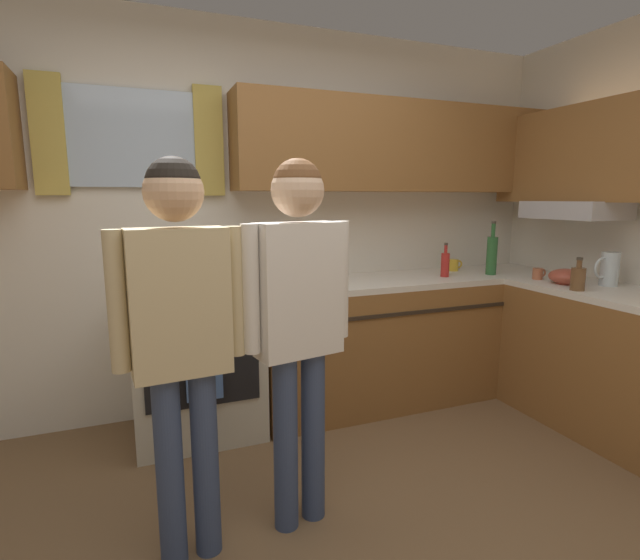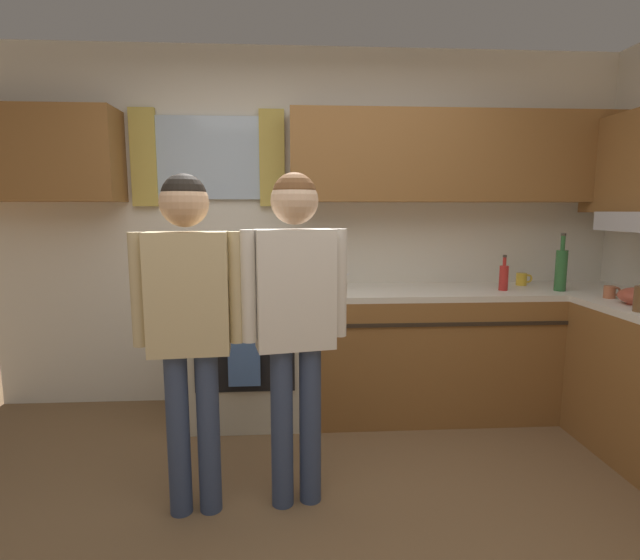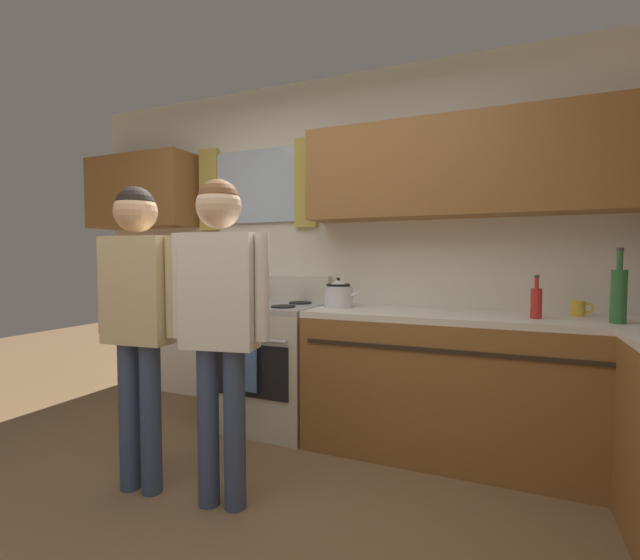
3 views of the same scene
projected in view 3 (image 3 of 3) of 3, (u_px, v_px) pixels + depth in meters
back_wall_unit at (347, 224)px, 3.28m from camera, size 4.60×0.42×2.60m
kitchen_counter_run at (564, 418)px, 2.18m from camera, size 2.33×2.02×0.90m
stove_oven at (270, 362)px, 3.27m from camera, size 0.75×0.67×1.10m
bottle_sauce_red at (536, 302)px, 2.47m from camera, size 0.06×0.06×0.25m
bottle_wine_green at (619, 294)px, 2.28m from camera, size 0.08×0.08×0.39m
mug_mustard_yellow at (579, 308)px, 2.57m from camera, size 0.12×0.08×0.09m
stovetop_kettle at (338, 294)px, 3.03m from camera, size 0.27×0.20×0.21m
adult_left at (138, 301)px, 2.30m from camera, size 0.50×0.22×1.61m
adult_in_plaid at (220, 303)px, 2.15m from camera, size 0.50×0.22×1.62m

